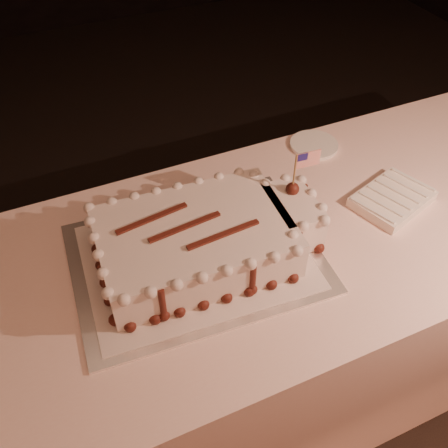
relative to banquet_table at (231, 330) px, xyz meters
name	(u,v)px	position (x,y,z in m)	size (l,w,h in m)	color
banquet_table	(231,330)	(0.00, 0.00, 0.00)	(2.40, 0.80, 0.75)	#FFD3C5
cake_board	(196,258)	(-0.10, 0.01, 0.38)	(0.63, 0.47, 0.01)	white
doily	(196,257)	(-0.10, 0.01, 0.38)	(0.56, 0.42, 0.00)	silver
sheet_cake	(207,238)	(-0.07, 0.01, 0.44)	(0.61, 0.37, 0.23)	silver
napkin_stack	(392,199)	(0.50, -0.02, 0.39)	(0.26, 0.22, 0.04)	white
side_plate	(314,145)	(0.44, 0.31, 0.38)	(0.16, 0.16, 0.01)	white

